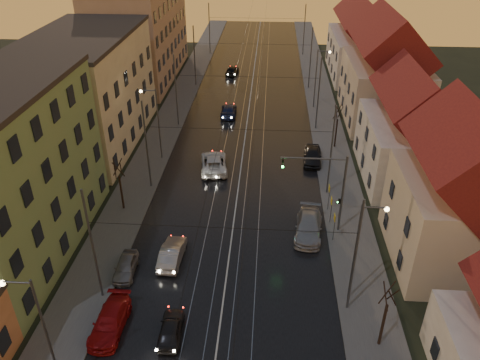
% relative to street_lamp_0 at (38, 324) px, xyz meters
% --- Properties ---
extents(road, '(16.00, 120.00, 0.04)m').
position_rel_street_lamp_0_xyz_m(road, '(9.10, 38.00, -4.87)').
color(road, black).
rests_on(road, ground).
extents(sidewalk_left, '(4.00, 120.00, 0.15)m').
position_rel_street_lamp_0_xyz_m(sidewalk_left, '(-0.90, 38.00, -4.81)').
color(sidewalk_left, '#4C4C4C').
rests_on(sidewalk_left, ground).
extents(sidewalk_right, '(4.00, 120.00, 0.15)m').
position_rel_street_lamp_0_xyz_m(sidewalk_right, '(19.10, 38.00, -4.81)').
color(sidewalk_right, '#4C4C4C').
rests_on(sidewalk_right, ground).
extents(tram_rail_0, '(0.06, 120.00, 0.03)m').
position_rel_street_lamp_0_xyz_m(tram_rail_0, '(6.90, 38.00, -4.83)').
color(tram_rail_0, gray).
rests_on(tram_rail_0, road).
extents(tram_rail_1, '(0.06, 120.00, 0.03)m').
position_rel_street_lamp_0_xyz_m(tram_rail_1, '(8.33, 38.00, -4.83)').
color(tram_rail_1, gray).
rests_on(tram_rail_1, road).
extents(tram_rail_2, '(0.06, 120.00, 0.03)m').
position_rel_street_lamp_0_xyz_m(tram_rail_2, '(9.87, 38.00, -4.83)').
color(tram_rail_2, gray).
rests_on(tram_rail_2, road).
extents(tram_rail_3, '(0.06, 120.00, 0.03)m').
position_rel_street_lamp_0_xyz_m(tram_rail_3, '(11.30, 38.00, -4.83)').
color(tram_rail_3, gray).
rests_on(tram_rail_3, road).
extents(apartment_left_2, '(10.00, 20.00, 12.00)m').
position_rel_street_lamp_0_xyz_m(apartment_left_2, '(-8.40, 32.00, 1.11)').
color(apartment_left_2, '#BBB190').
rests_on(apartment_left_2, ground).
extents(apartment_left_3, '(10.00, 24.00, 14.00)m').
position_rel_street_lamp_0_xyz_m(apartment_left_3, '(-8.40, 56.00, 2.11)').
color(apartment_left_3, '#9B7C64').
rests_on(apartment_left_3, ground).
extents(house_right_1, '(8.67, 10.20, 10.80)m').
position_rel_street_lamp_0_xyz_m(house_right_1, '(26.10, 13.00, 0.56)').
color(house_right_1, beige).
rests_on(house_right_1, ground).
extents(house_right_2, '(9.18, 12.24, 9.20)m').
position_rel_street_lamp_0_xyz_m(house_right_2, '(26.10, 26.00, -0.24)').
color(house_right_2, beige).
rests_on(house_right_2, ground).
extents(house_right_3, '(9.18, 14.28, 11.50)m').
position_rel_street_lamp_0_xyz_m(house_right_3, '(26.10, 41.00, 0.92)').
color(house_right_3, beige).
rests_on(house_right_3, ground).
extents(house_right_4, '(9.18, 16.32, 10.00)m').
position_rel_street_lamp_0_xyz_m(house_right_4, '(26.10, 59.00, 0.16)').
color(house_right_4, beige).
rests_on(house_right_4, ground).
extents(catenary_pole_l_1, '(0.16, 0.16, 9.00)m').
position_rel_street_lamp_0_xyz_m(catenary_pole_l_1, '(0.50, 7.00, -0.39)').
color(catenary_pole_l_1, '#595B60').
rests_on(catenary_pole_l_1, ground).
extents(catenary_pole_r_1, '(0.16, 0.16, 9.00)m').
position_rel_street_lamp_0_xyz_m(catenary_pole_r_1, '(17.70, 7.00, -0.39)').
color(catenary_pole_r_1, '#595B60').
rests_on(catenary_pole_r_1, ground).
extents(catenary_pole_l_2, '(0.16, 0.16, 9.00)m').
position_rel_street_lamp_0_xyz_m(catenary_pole_l_2, '(0.50, 22.00, -0.39)').
color(catenary_pole_l_2, '#595B60').
rests_on(catenary_pole_l_2, ground).
extents(catenary_pole_r_2, '(0.16, 0.16, 9.00)m').
position_rel_street_lamp_0_xyz_m(catenary_pole_r_2, '(17.70, 22.00, -0.39)').
color(catenary_pole_r_2, '#595B60').
rests_on(catenary_pole_r_2, ground).
extents(catenary_pole_l_3, '(0.16, 0.16, 9.00)m').
position_rel_street_lamp_0_xyz_m(catenary_pole_l_3, '(0.50, 37.00, -0.39)').
color(catenary_pole_l_3, '#595B60').
rests_on(catenary_pole_l_3, ground).
extents(catenary_pole_r_3, '(0.16, 0.16, 9.00)m').
position_rel_street_lamp_0_xyz_m(catenary_pole_r_3, '(17.70, 37.00, -0.39)').
color(catenary_pole_r_3, '#595B60').
rests_on(catenary_pole_r_3, ground).
extents(catenary_pole_l_4, '(0.16, 0.16, 9.00)m').
position_rel_street_lamp_0_xyz_m(catenary_pole_l_4, '(0.50, 52.00, -0.39)').
color(catenary_pole_l_4, '#595B60').
rests_on(catenary_pole_l_4, ground).
extents(catenary_pole_r_4, '(0.16, 0.16, 9.00)m').
position_rel_street_lamp_0_xyz_m(catenary_pole_r_4, '(17.70, 52.00, -0.39)').
color(catenary_pole_r_4, '#595B60').
rests_on(catenary_pole_r_4, ground).
extents(catenary_pole_l_5, '(0.16, 0.16, 9.00)m').
position_rel_street_lamp_0_xyz_m(catenary_pole_l_5, '(0.50, 70.00, -0.39)').
color(catenary_pole_l_5, '#595B60').
rests_on(catenary_pole_l_5, ground).
extents(catenary_pole_r_5, '(0.16, 0.16, 9.00)m').
position_rel_street_lamp_0_xyz_m(catenary_pole_r_5, '(17.70, 70.00, -0.39)').
color(catenary_pole_r_5, '#595B60').
rests_on(catenary_pole_r_5, ground).
extents(street_lamp_0, '(1.75, 0.32, 8.00)m').
position_rel_street_lamp_0_xyz_m(street_lamp_0, '(0.00, 0.00, 0.00)').
color(street_lamp_0, '#595B60').
rests_on(street_lamp_0, ground).
extents(street_lamp_1, '(1.75, 0.32, 8.00)m').
position_rel_street_lamp_0_xyz_m(street_lamp_1, '(18.21, 8.00, 0.00)').
color(street_lamp_1, '#595B60').
rests_on(street_lamp_1, ground).
extents(street_lamp_2, '(1.75, 0.32, 8.00)m').
position_rel_street_lamp_0_xyz_m(street_lamp_2, '(0.00, 28.00, 0.00)').
color(street_lamp_2, '#595B60').
rests_on(street_lamp_2, ground).
extents(street_lamp_3, '(1.75, 0.32, 8.00)m').
position_rel_street_lamp_0_xyz_m(street_lamp_3, '(18.21, 44.00, 0.00)').
color(street_lamp_3, '#595B60').
rests_on(street_lamp_3, ground).
extents(traffic_light_mast, '(5.30, 0.32, 7.20)m').
position_rel_street_lamp_0_xyz_m(traffic_light_mast, '(17.10, 16.00, -0.29)').
color(traffic_light_mast, '#595B60').
rests_on(traffic_light_mast, ground).
extents(bare_tree_0, '(1.09, 1.09, 5.11)m').
position_rel_street_lamp_0_xyz_m(bare_tree_0, '(-1.09, 18.00, -2.40)').
color(bare_tree_0, black).
rests_on(bare_tree_0, ground).
extents(bare_tree_1, '(1.09, 1.09, 5.11)m').
position_rel_street_lamp_0_xyz_m(bare_tree_1, '(19.31, 4.00, -2.40)').
color(bare_tree_1, black).
rests_on(bare_tree_1, ground).
extents(bare_tree_2, '(1.09, 1.09, 5.11)m').
position_rel_street_lamp_0_xyz_m(bare_tree_2, '(19.51, 32.00, -2.40)').
color(bare_tree_2, black).
rests_on(bare_tree_2, ground).
extents(driving_car_0, '(1.60, 3.67, 1.23)m').
position_rel_street_lamp_0_xyz_m(driving_car_0, '(6.06, 3.89, -4.27)').
color(driving_car_0, black).
rests_on(driving_car_0, ground).
extents(driving_car_1, '(1.66, 4.42, 1.44)m').
position_rel_street_lamp_0_xyz_m(driving_car_1, '(4.72, 11.24, -4.16)').
color(driving_car_1, '#A3A3A8').
rests_on(driving_car_1, ground).
extents(driving_car_2, '(3.36, 5.95, 1.57)m').
position_rel_street_lamp_0_xyz_m(driving_car_2, '(6.30, 26.00, -4.10)').
color(driving_car_2, silver).
rests_on(driving_car_2, ground).
extents(driving_car_3, '(2.06, 4.86, 1.40)m').
position_rel_street_lamp_0_xyz_m(driving_car_3, '(6.55, 40.62, -4.19)').
color(driving_car_3, '#19234B').
rests_on(driving_car_3, ground).
extents(driving_car_4, '(2.19, 4.35, 1.42)m').
position_rel_street_lamp_0_xyz_m(driving_car_4, '(5.62, 57.83, -4.17)').
color(driving_car_4, black).
rests_on(driving_car_4, ground).
extents(parked_left_2, '(2.01, 4.71, 1.36)m').
position_rel_street_lamp_0_xyz_m(parked_left_2, '(1.99, 4.17, -4.21)').
color(parked_left_2, maroon).
rests_on(parked_left_2, ground).
extents(parked_left_3, '(1.58, 3.66, 1.23)m').
position_rel_street_lamp_0_xyz_m(parked_left_3, '(1.50, 9.60, -4.27)').
color(parked_left_3, gray).
rests_on(parked_left_3, ground).
extents(parked_right_1, '(2.75, 5.55, 1.55)m').
position_rel_street_lamp_0_xyz_m(parked_right_1, '(15.52, 15.36, -4.11)').
color(parked_right_1, '#9F9EA4').
rests_on(parked_right_1, ground).
extents(parked_right_2, '(2.18, 4.73, 1.57)m').
position_rel_street_lamp_0_xyz_m(parked_right_2, '(16.70, 28.29, -4.10)').
color(parked_right_2, black).
rests_on(parked_right_2, ground).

